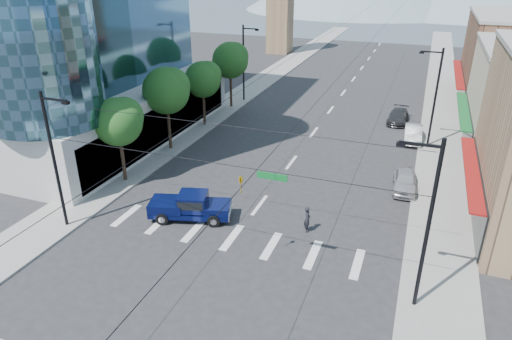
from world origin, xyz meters
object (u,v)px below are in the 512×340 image
at_px(parked_car_far, 398,116).
at_px(pedestrian, 307,219).
at_px(parked_car_near, 405,181).
at_px(parked_car_mid, 413,134).
at_px(pickup_truck, 190,206).

bearing_deg(parked_car_far, pedestrian, -95.83).
xyz_separation_m(parked_car_near, parked_car_far, (-1.80, 16.05, -0.06)).
xyz_separation_m(pedestrian, parked_car_far, (3.62, 24.22, -0.20)).
relative_size(parked_car_near, parked_car_mid, 0.96).
bearing_deg(parked_car_mid, pickup_truck, -125.87).
height_order(parked_car_near, parked_car_mid, parked_car_mid).
distance_m(pickup_truck, parked_car_near, 16.13).
height_order(pickup_truck, parked_car_near, pickup_truck).
height_order(parked_car_mid, parked_car_far, parked_car_mid).
xyz_separation_m(pickup_truck, pedestrian, (7.71, 1.20, -0.09)).
bearing_deg(parked_car_mid, parked_car_far, 106.26).
bearing_deg(parked_car_near, pedestrian, -127.75).
xyz_separation_m(pedestrian, parked_car_near, (5.42, 8.17, -0.14)).
distance_m(parked_car_mid, parked_car_far, 5.48).
height_order(pickup_truck, pedestrian, pickup_truck).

